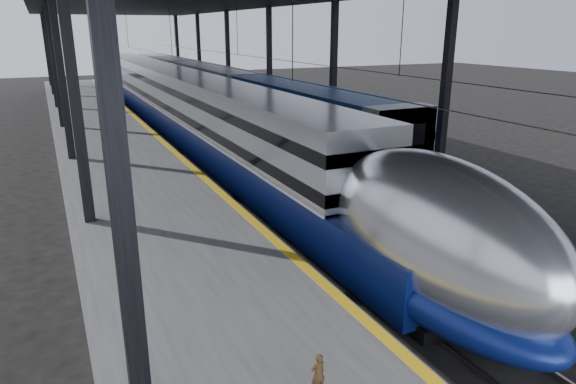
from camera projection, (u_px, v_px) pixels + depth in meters
ground at (304, 273)px, 16.17m from camera, size 160.00×160.00×0.00m
platform at (108, 145)px, 31.84m from camera, size 6.00×80.00×1.00m
yellow_strip at (153, 133)px, 32.82m from camera, size 0.30×80.00×0.01m
rails at (231, 140)px, 35.21m from camera, size 6.52×80.00×0.16m
tgv_train at (178, 105)px, 37.05m from camera, size 3.17×65.20×4.54m
second_train at (214, 90)px, 45.50m from camera, size 3.07×56.05×4.22m
child at (318, 374)px, 9.26m from camera, size 0.32×0.23×0.82m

